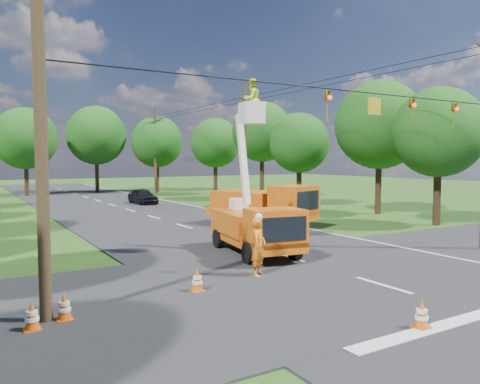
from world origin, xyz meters
TOP-DOWN VIEW (x-y plane):
  - ground at (0.00, 20.00)m, footprint 140.00×140.00m
  - road_main at (0.00, 20.00)m, footprint 12.00×100.00m
  - road_cross at (0.00, 2.00)m, footprint 56.00×10.00m
  - edge_line at (5.60, 20.00)m, footprint 0.12×90.00m
  - bucket_truck at (-0.72, 6.20)m, footprint 2.92×5.81m
  - second_truck at (4.13, 12.76)m, footprint 4.37×7.04m
  - ground_worker at (-2.59, 3.12)m, footprint 0.87×0.83m
  - distant_car at (2.72, 29.97)m, footprint 1.79×4.08m
  - traffic_cone_0 at (-2.10, -3.03)m, footprint 0.38×0.38m
  - traffic_cone_2 at (2.45, 7.23)m, footprint 0.38×0.38m
  - traffic_cone_3 at (2.85, 11.34)m, footprint 0.38×0.38m
  - traffic_cone_4 at (-5.22, 2.45)m, footprint 0.38×0.38m
  - traffic_cone_5 at (-9.10, 1.86)m, footprint 0.38×0.38m
  - traffic_cone_6 at (-9.88, 1.51)m, footprint 0.38×0.38m
  - traffic_cone_7 at (3.64, 17.18)m, footprint 0.38×0.38m
  - pole_right_mid at (8.50, 22.00)m, footprint 1.80×0.30m
  - pole_right_far at (8.50, 42.00)m, footprint 1.80×0.30m
  - pole_left at (-9.50, 2.00)m, footprint 0.30×0.30m
  - signal_span at (2.23, 1.99)m, footprint 18.00×0.29m
  - tree_right_a at (13.50, 8.00)m, footprint 5.40×5.40m
  - tree_right_b at (15.00, 14.00)m, footprint 6.40×6.40m
  - tree_right_c at (13.20, 21.00)m, footprint 5.00×5.00m
  - tree_right_d at (14.80, 29.00)m, footprint 6.00×6.00m
  - tree_right_e at (13.80, 37.00)m, footprint 5.60×5.60m
  - tree_far_a at (-5.00, 45.00)m, footprint 6.60×6.60m
  - tree_far_b at (3.00, 47.00)m, footprint 7.00×7.00m
  - tree_far_c at (9.50, 44.00)m, footprint 6.20×6.20m

SIDE VIEW (x-z plane):
  - ground at x=0.00m, z-range 0.00..0.00m
  - road_main at x=0.00m, z-range -0.03..0.03m
  - road_cross at x=0.00m, z-range -0.04..0.04m
  - edge_line at x=5.60m, z-range -0.01..0.01m
  - traffic_cone_0 at x=-2.10m, z-range 0.00..0.71m
  - traffic_cone_2 at x=2.45m, z-range 0.00..0.71m
  - traffic_cone_3 at x=2.85m, z-range 0.00..0.71m
  - traffic_cone_4 at x=-5.22m, z-range 0.00..0.71m
  - traffic_cone_5 at x=-9.10m, z-range 0.00..0.71m
  - traffic_cone_6 at x=-9.88m, z-range 0.00..0.71m
  - traffic_cone_7 at x=3.64m, z-range 0.00..0.71m
  - distant_car at x=2.72m, z-range 0.00..1.37m
  - ground_worker at x=-2.59m, z-range 0.00..2.00m
  - second_truck at x=4.13m, z-range 0.05..2.53m
  - bucket_truck at x=-0.72m, z-range -2.07..5.23m
  - pole_left at x=-9.50m, z-range 0.00..9.00m
  - pole_right_mid at x=8.50m, z-range 0.11..10.11m
  - pole_right_far at x=8.50m, z-range 0.11..10.11m
  - tree_right_c at x=13.20m, z-range 1.40..9.23m
  - tree_right_a at x=13.50m, z-range 1.42..9.70m
  - tree_right_e at x=13.80m, z-range 1.50..10.12m
  - signal_span at x=2.23m, z-range 5.34..6.41m
  - tree_far_c at x=9.50m, z-range 1.47..10.65m
  - tree_far_a at x=-5.00m, z-range 1.44..10.94m
  - tree_right_b at x=15.00m, z-range 1.61..11.26m
  - tree_right_d at x=14.80m, z-range 1.83..11.53m
  - tree_far_b at x=3.00m, z-range 1.65..11.97m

